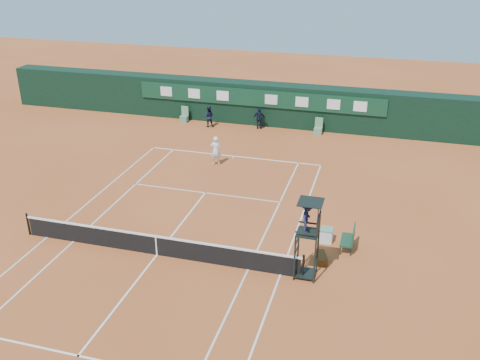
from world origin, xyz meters
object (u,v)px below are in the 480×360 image
at_px(player_bench, 350,238).
at_px(cooler, 326,235).
at_px(umpire_chair, 308,223).
at_px(player, 216,151).
at_px(tennis_net, 156,245).

distance_m(player_bench, cooler, 1.18).
bearing_deg(umpire_chair, player, 125.12).
height_order(umpire_chair, cooler, umpire_chair).
distance_m(tennis_net, player_bench, 8.46).
bearing_deg(tennis_net, player, 93.72).
bearing_deg(cooler, tennis_net, -155.55).
xyz_separation_m(umpire_chair, player_bench, (1.54, 2.57, -1.86)).
relative_size(tennis_net, umpire_chair, 3.77).
distance_m(cooler, player, 10.46).
distance_m(player_bench, player, 11.52).
relative_size(tennis_net, player, 7.14).
relative_size(player_bench, cooler, 1.86).
bearing_deg(umpire_chair, cooler, 80.93).
bearing_deg(cooler, umpire_chair, -99.07).
height_order(umpire_chair, player_bench, umpire_chair).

